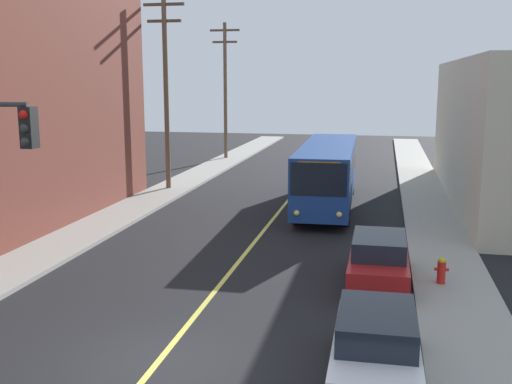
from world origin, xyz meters
TOP-DOWN VIEW (x-y plane):
  - ground_plane at (0.00, 0.00)m, footprint 120.00×120.00m
  - sidewalk_left at (-7.25, 10.00)m, footprint 2.50×90.00m
  - sidewalk_right at (7.25, 10.00)m, footprint 2.50×90.00m
  - lane_stripe_center at (0.00, 15.00)m, footprint 0.16×60.00m
  - city_bus at (2.20, 18.60)m, footprint 2.84×12.21m
  - parked_car_white at (4.93, 0.14)m, footprint 1.85×4.42m
  - parked_car_red at (4.92, 6.60)m, footprint 1.83×4.40m
  - utility_pole_mid at (-7.40, 21.33)m, footprint 2.40×0.28m
  - utility_pole_far at (-7.64, 35.71)m, footprint 2.40×0.28m
  - fire_hydrant at (6.85, 6.74)m, footprint 0.44×0.26m

SIDE VIEW (x-z plane):
  - ground_plane at x=0.00m, z-range 0.00..0.00m
  - lane_stripe_center at x=0.00m, z-range 0.00..0.01m
  - sidewalk_left at x=-7.25m, z-range 0.00..0.15m
  - sidewalk_right at x=7.25m, z-range 0.00..0.15m
  - fire_hydrant at x=6.85m, z-range 0.16..1.00m
  - parked_car_white at x=4.93m, z-range 0.03..1.65m
  - parked_car_red at x=4.92m, z-range 0.03..1.65m
  - city_bus at x=2.20m, z-range 0.22..3.42m
  - utility_pole_far at x=-7.64m, z-range 0.66..11.36m
  - utility_pole_mid at x=-7.40m, z-range 0.67..11.69m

